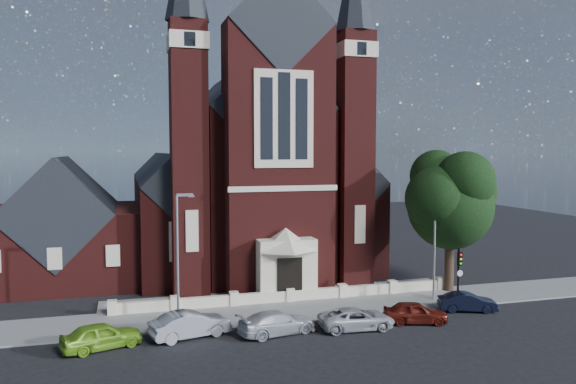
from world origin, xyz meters
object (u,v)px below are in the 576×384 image
at_px(church, 242,177).
at_px(car_navy, 468,302).
at_px(traffic_signal, 459,269).
at_px(parish_hall, 63,233).
at_px(street_lamp_right, 436,237).
at_px(street_tree, 454,201).
at_px(street_lamp_left, 179,250).
at_px(car_white_suv, 357,319).
at_px(car_silver_a, 190,324).
at_px(car_lime_van, 101,336).
at_px(car_dark_red, 415,312).
at_px(car_silver_b, 277,323).

bearing_deg(church, car_navy, -63.73).
relative_size(church, traffic_signal, 8.72).
height_order(parish_hall, traffic_signal, parish_hall).
bearing_deg(street_lamp_right, church, 118.04).
relative_size(street_tree, car_navy, 2.81).
relative_size(parish_hall, street_lamp_right, 1.51).
bearing_deg(street_lamp_left, church, 67.34).
xyz_separation_m(street_lamp_right, car_navy, (0.71, -2.95, -3.97)).
distance_m(car_white_suv, car_navy, 8.73).
xyz_separation_m(street_lamp_left, car_white_suv, (10.10, -4.35, -3.96)).
distance_m(street_tree, street_lamp_left, 20.71).
bearing_deg(street_lamp_left, car_white_suv, -23.32).
bearing_deg(church, traffic_signal, -61.80).
bearing_deg(church, street_lamp_right, -61.96).
xyz_separation_m(traffic_signal, car_silver_a, (-18.60, -1.50, -1.82)).
height_order(street_lamp_right, car_lime_van, street_lamp_right).
height_order(street_lamp_left, car_lime_van, street_lamp_left).
relative_size(car_white_suv, car_dark_red, 1.16).
xyz_separation_m(street_lamp_left, traffic_signal, (18.91, -1.57, -2.02)).
bearing_deg(church, car_white_suv, -84.62).
height_order(street_lamp_left, car_silver_b, street_lamp_left).
height_order(street_tree, car_dark_red, street_tree).
distance_m(street_lamp_right, traffic_signal, 2.71).
distance_m(church, street_lamp_right, 21.76).
bearing_deg(car_dark_red, street_lamp_right, -25.14).
xyz_separation_m(car_silver_a, car_silver_b, (4.94, -0.81, -0.08)).
height_order(parish_hall, street_lamp_right, parish_hall).
bearing_deg(street_lamp_left, car_navy, -8.96).
relative_size(car_dark_red, car_navy, 1.04).
distance_m(car_lime_van, car_silver_a, 4.87).
relative_size(street_tree, car_lime_van, 2.50).
relative_size(church, street_lamp_left, 4.31).
height_order(street_tree, car_lime_van, street_tree).
bearing_deg(street_lamp_left, street_lamp_right, 0.00).
relative_size(car_white_suv, car_navy, 1.21).
bearing_deg(car_silver_a, car_navy, -104.66).
bearing_deg(church, car_silver_b, -96.63).
relative_size(car_silver_a, car_dark_red, 1.16).
relative_size(street_lamp_right, car_navy, 2.12).
relative_size(parish_hall, car_lime_van, 2.85).
xyz_separation_m(church, street_tree, (12.60, -17.23, -1.23)).
relative_size(street_lamp_right, car_silver_b, 1.73).
height_order(street_lamp_right, car_dark_red, street_lamp_right).
height_order(car_silver_a, car_dark_red, car_silver_a).
bearing_deg(car_dark_red, car_silver_b, 104.80).
xyz_separation_m(street_lamp_right, car_white_suv, (-7.90, -4.35, -3.96)).
bearing_deg(car_silver_a, car_white_suv, -112.50).
bearing_deg(church, car_silver_a, -109.04).
bearing_deg(car_silver_a, street_tree, -91.72).
bearing_deg(car_silver_b, parish_hall, 25.14).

